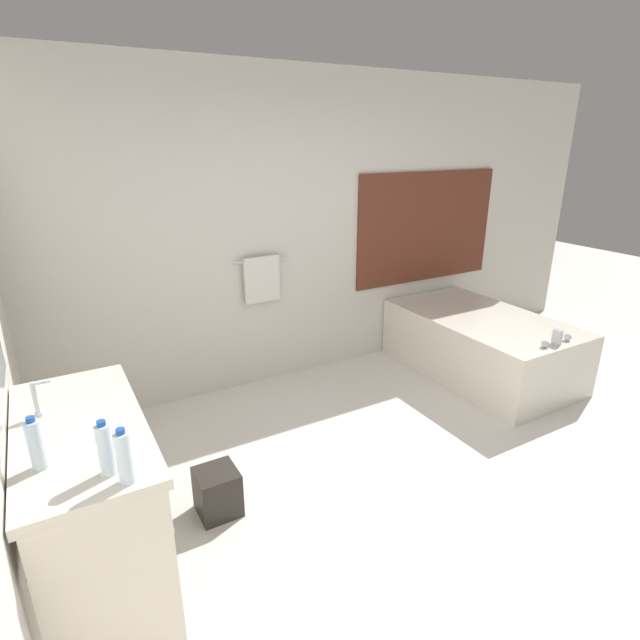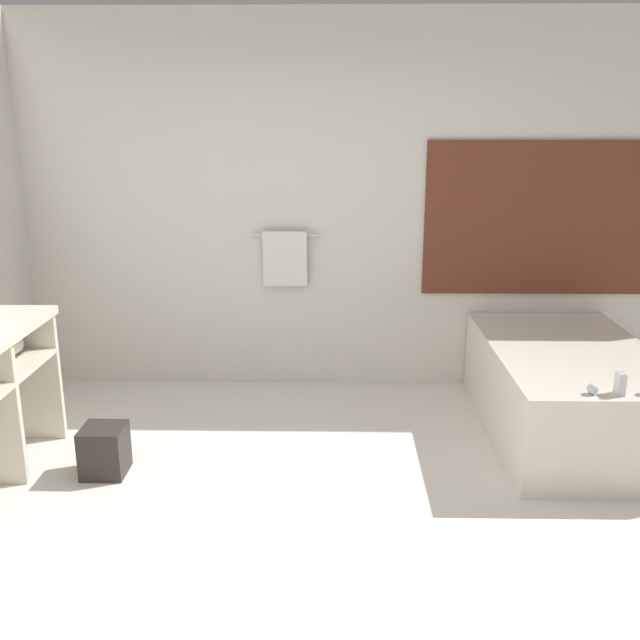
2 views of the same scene
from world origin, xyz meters
name	(u,v)px [view 2 (image 2 of 2)]	position (x,y,z in m)	size (l,w,h in m)	color
ground_plane	(321,548)	(0.00, 0.00, 0.00)	(16.00, 16.00, 0.00)	silver
wall_back_with_blinds	(334,207)	(0.05, 2.23, 1.35)	(7.40, 0.13, 2.70)	silver
bathtub	(568,387)	(1.56, 1.33, 0.31)	(1.00, 1.73, 0.69)	silver
waste_bin	(104,450)	(-1.25, 0.72, 0.14)	(0.24, 0.24, 0.28)	#2D2823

